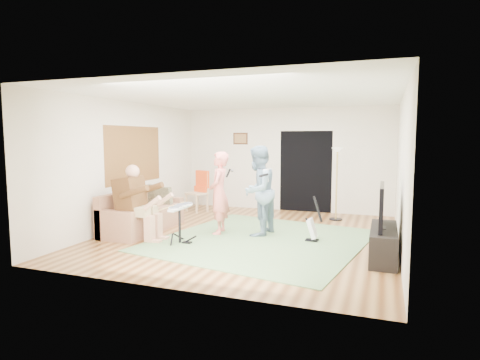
% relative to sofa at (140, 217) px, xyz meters
% --- Properties ---
extents(floor, '(6.00, 6.00, 0.00)m').
position_rel_sofa_xyz_m(floor, '(2.29, 0.33, -0.27)').
color(floor, brown).
rests_on(floor, ground).
extents(walls, '(5.50, 6.00, 2.70)m').
position_rel_sofa_xyz_m(walls, '(2.29, 0.33, 1.08)').
color(walls, beige).
rests_on(walls, floor).
extents(ceiling, '(6.00, 6.00, 0.00)m').
position_rel_sofa_xyz_m(ceiling, '(2.29, 0.33, 2.43)').
color(ceiling, white).
rests_on(ceiling, walls).
extents(window_blinds, '(0.00, 2.05, 2.05)m').
position_rel_sofa_xyz_m(window_blinds, '(-0.45, 0.53, 1.28)').
color(window_blinds, brown).
rests_on(window_blinds, walls).
extents(doorway, '(2.10, 0.00, 2.10)m').
position_rel_sofa_xyz_m(doorway, '(2.84, 3.32, 0.78)').
color(doorway, black).
rests_on(doorway, walls).
extents(picture_frame, '(0.42, 0.03, 0.32)m').
position_rel_sofa_xyz_m(picture_frame, '(1.04, 3.32, 1.63)').
color(picture_frame, '#3F2314').
rests_on(picture_frame, walls).
extents(area_rug, '(4.16, 4.32, 0.02)m').
position_rel_sofa_xyz_m(area_rug, '(2.64, 0.05, -0.26)').
color(area_rug, '#597E4D').
rests_on(area_rug, floor).
extents(sofa, '(0.83, 2.03, 0.82)m').
position_rel_sofa_xyz_m(sofa, '(0.00, 0.00, 0.00)').
color(sofa, '#9D6B4E').
rests_on(sofa, floor).
extents(drummer, '(0.92, 0.52, 1.42)m').
position_rel_sofa_xyz_m(drummer, '(0.43, -0.65, 0.28)').
color(drummer, '#553418').
rests_on(drummer, sofa).
extents(drum_kit, '(0.39, 0.70, 0.72)m').
position_rel_sofa_xyz_m(drum_kit, '(1.29, -0.65, 0.04)').
color(drum_kit, black).
rests_on(drum_kit, floor).
extents(singer, '(0.51, 0.67, 1.65)m').
position_rel_sofa_xyz_m(singer, '(1.68, 0.28, 0.55)').
color(singer, '#E56F63').
rests_on(singer, floor).
extents(microphone, '(0.06, 0.06, 0.24)m').
position_rel_sofa_xyz_m(microphone, '(1.88, 0.28, 0.96)').
color(microphone, black).
rests_on(microphone, singer).
extents(guitarist, '(0.79, 0.95, 1.77)m').
position_rel_sofa_xyz_m(guitarist, '(2.44, 0.44, 0.61)').
color(guitarist, '#6C899E').
rests_on(guitarist, floor).
extents(guitar_held, '(0.15, 0.60, 0.26)m').
position_rel_sofa_xyz_m(guitar_held, '(2.64, 0.44, 0.93)').
color(guitar_held, silver).
rests_on(guitar_held, guitarist).
extents(guitar_spare, '(0.31, 0.28, 0.85)m').
position_rel_sofa_xyz_m(guitar_spare, '(3.55, 0.31, -0.03)').
color(guitar_spare, black).
rests_on(guitar_spare, floor).
extents(torchiere_lamp, '(0.30, 0.30, 1.69)m').
position_rel_sofa_xyz_m(torchiere_lamp, '(3.73, 2.48, 0.89)').
color(torchiere_lamp, black).
rests_on(torchiere_lamp, floor).
extents(dining_chair, '(0.58, 0.61, 1.07)m').
position_rel_sofa_xyz_m(dining_chair, '(0.19, 2.35, 0.11)').
color(dining_chair, '#D7B88B').
rests_on(dining_chair, floor).
extents(tv_cabinet, '(0.40, 1.40, 0.50)m').
position_rel_sofa_xyz_m(tv_cabinet, '(4.79, -0.39, -0.02)').
color(tv_cabinet, black).
rests_on(tv_cabinet, floor).
extents(television, '(0.06, 1.12, 0.68)m').
position_rel_sofa_xyz_m(television, '(4.74, -0.39, 0.58)').
color(television, black).
rests_on(television, tv_cabinet).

